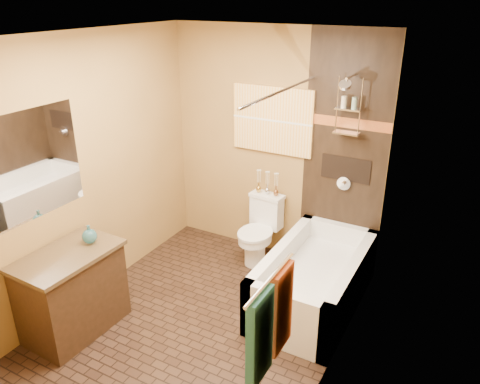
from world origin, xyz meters
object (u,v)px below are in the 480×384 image
Objects in this scene: toilet at (260,230)px; vanity at (72,292)px; sunset_painting at (272,120)px; bathtub at (314,284)px.

vanity reaches higher than toilet.
sunset_painting is 1.20m from toilet.
sunset_painting reaches higher than bathtub.
vanity is (-1.72, -1.36, 0.17)m from bathtub.
bathtub is (0.82, -0.73, -1.33)m from sunset_painting.
bathtub is 2.04× the size of toilet.
toilet is 0.83× the size of vanity.
toilet is 2.05m from vanity.
toilet is at bearing 149.91° from bathtub.
sunset_painting is 1.72m from bathtub.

